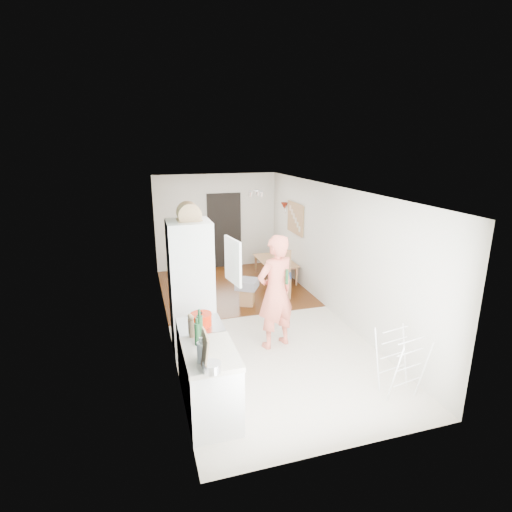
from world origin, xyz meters
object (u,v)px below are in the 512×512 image
stool (247,297)px  drying_rack (400,364)px  dining_table (276,271)px  dining_chair (281,275)px  person (276,282)px

stool → drying_rack: drying_rack is taller
dining_table → dining_chair: size_ratio=1.17×
dining_chair → stool: bearing=-142.2°
drying_rack → dining_chair: bearing=84.3°
person → dining_table: bearing=-127.5°
person → dining_chair: 2.30m
dining_table → stool: bearing=141.6°
dining_chair → stool: dining_chair is taller
dining_chair → dining_table: bearing=95.9°
stool → drying_rack: bearing=-72.0°
person → dining_chair: size_ratio=2.23×
stool → drying_rack: (1.14, -3.51, 0.26)m
dining_table → dining_chair: (-0.29, -1.14, 0.30)m
dining_table → dining_chair: bearing=166.3°
person → stool: bearing=-108.0°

